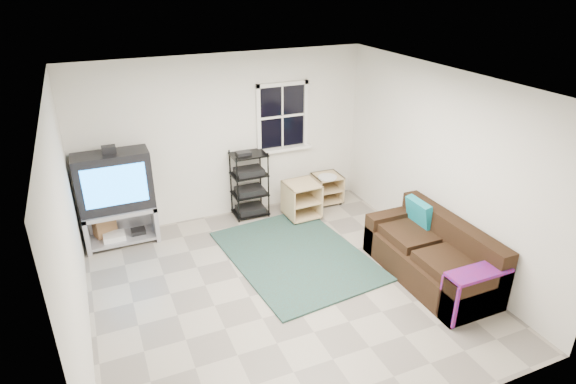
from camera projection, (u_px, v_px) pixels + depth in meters
name	position (u px, v px, depth m)	size (l,w,h in m)	color
room	(282.00, 121.00, 7.75)	(4.60, 4.62, 4.60)	gray
tv_unit	(116.00, 191.00, 6.85)	(1.02, 0.51, 1.51)	#A2A2AA
av_rack	(250.00, 188.00, 7.77)	(0.55, 0.40, 1.11)	black
side_table_left	(300.00, 198.00, 7.79)	(0.53, 0.53, 0.61)	tan
side_table_right	(326.00, 186.00, 8.31)	(0.46, 0.49, 0.52)	tan
sofa	(433.00, 257.00, 6.24)	(0.84, 1.90, 0.87)	black
shag_rug	(296.00, 255.00, 6.82)	(1.71, 2.35, 0.03)	#312316
paper_bag	(105.00, 228.00, 7.13)	(0.30, 0.19, 0.43)	#A07547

